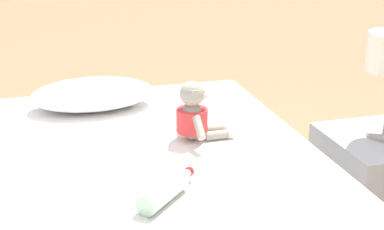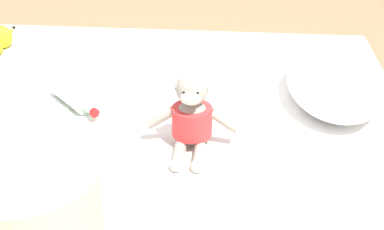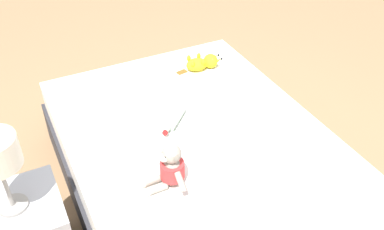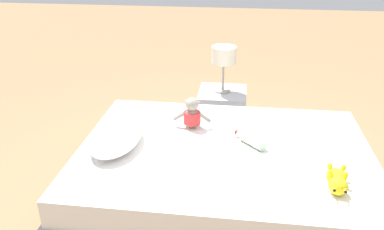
# 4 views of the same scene
# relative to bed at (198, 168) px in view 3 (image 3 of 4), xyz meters

# --- Properties ---
(ground_plane) EXTENTS (16.00, 16.00, 0.00)m
(ground_plane) POSITION_rel_bed_xyz_m (0.00, 0.00, -0.24)
(ground_plane) COLOR #93704C
(bed) EXTENTS (1.44, 1.99, 0.48)m
(bed) POSITION_rel_bed_xyz_m (0.00, 0.00, 0.00)
(bed) COLOR #2D2D33
(bed) RESTS_ON ground_plane
(pillow) EXTENTS (0.55, 0.33, 0.13)m
(pillow) POSITION_rel_bed_xyz_m (-0.06, 0.73, 0.31)
(pillow) COLOR white
(pillow) RESTS_ON bed
(plush_monkey) EXTENTS (0.23, 0.29, 0.24)m
(plush_monkey) POSITION_rel_bed_xyz_m (0.29, 0.26, 0.34)
(plush_monkey) COLOR #9E9384
(plush_monkey) RESTS_ON bed
(plush_yellow_creature) EXTENTS (0.33, 0.13, 0.10)m
(plush_yellow_creature) POSITION_rel_bed_xyz_m (-0.36, -0.64, 0.29)
(plush_yellow_creature) COLOR yellow
(plush_yellow_creature) RESTS_ON bed
(glass_bottle) EXTENTS (0.22, 0.22, 0.07)m
(glass_bottle) POSITION_rel_bed_xyz_m (0.07, -0.18, 0.28)
(glass_bottle) COLOR #B2D1B7
(glass_bottle) RESTS_ON bed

